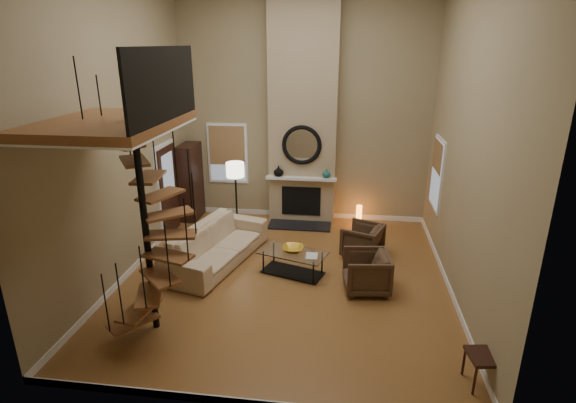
# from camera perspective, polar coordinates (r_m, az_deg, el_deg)

# --- Properties ---
(ground) EXTENTS (6.00, 6.50, 0.01)m
(ground) POSITION_cam_1_polar(r_m,az_deg,el_deg) (8.68, -0.35, -9.67)
(ground) COLOR #A76F35
(ground) RESTS_ON ground
(back_wall) EXTENTS (6.00, 0.02, 5.50)m
(back_wall) POSITION_cam_1_polar(r_m,az_deg,el_deg) (10.91, 2.01, 11.72)
(back_wall) COLOR #998862
(back_wall) RESTS_ON ground
(front_wall) EXTENTS (6.00, 0.02, 5.50)m
(front_wall) POSITION_cam_1_polar(r_m,az_deg,el_deg) (4.62, -5.95, 0.83)
(front_wall) COLOR #998862
(front_wall) RESTS_ON ground
(left_wall) EXTENTS (0.02, 6.50, 5.50)m
(left_wall) POSITION_cam_1_polar(r_m,az_deg,el_deg) (8.65, -20.71, 8.45)
(left_wall) COLOR #998862
(left_wall) RESTS_ON ground
(right_wall) EXTENTS (0.02, 6.50, 5.50)m
(right_wall) POSITION_cam_1_polar(r_m,az_deg,el_deg) (7.89, 21.91, 7.35)
(right_wall) COLOR #998862
(right_wall) RESTS_ON ground
(baseboard_back) EXTENTS (6.00, 0.02, 0.12)m
(baseboard_back) POSITION_cam_1_polar(r_m,az_deg,el_deg) (11.57, 1.85, -1.61)
(baseboard_back) COLOR white
(baseboard_back) RESTS_ON ground
(baseboard_front) EXTENTS (6.00, 0.02, 0.12)m
(baseboard_front) POSITION_cam_1_polar(r_m,az_deg,el_deg) (6.05, -4.96, -24.06)
(baseboard_front) COLOR white
(baseboard_front) RESTS_ON ground
(baseboard_left) EXTENTS (0.02, 6.50, 0.12)m
(baseboard_left) POSITION_cam_1_polar(r_m,az_deg,el_deg) (9.48, -18.72, -7.67)
(baseboard_left) COLOR white
(baseboard_left) RESTS_ON ground
(baseboard_right) EXTENTS (0.02, 6.50, 0.12)m
(baseboard_right) POSITION_cam_1_polar(r_m,az_deg,el_deg) (8.80, 19.64, -9.99)
(baseboard_right) COLOR white
(baseboard_right) RESTS_ON ground
(chimney_breast) EXTENTS (1.60, 0.38, 5.50)m
(chimney_breast) POSITION_cam_1_polar(r_m,az_deg,el_deg) (10.72, 1.90, 11.58)
(chimney_breast) COLOR tan
(chimney_breast) RESTS_ON ground
(hearth) EXTENTS (1.50, 0.60, 0.04)m
(hearth) POSITION_cam_1_polar(r_m,az_deg,el_deg) (10.97, 1.49, -3.05)
(hearth) COLOR black
(hearth) RESTS_ON ground
(firebox) EXTENTS (0.95, 0.02, 0.72)m
(firebox) POSITION_cam_1_polar(r_m,az_deg,el_deg) (11.04, 1.67, 0.06)
(firebox) COLOR black
(firebox) RESTS_ON chimney_breast
(mantel) EXTENTS (1.70, 0.18, 0.06)m
(mantel) POSITION_cam_1_polar(r_m,az_deg,el_deg) (10.78, 1.66, 2.93)
(mantel) COLOR white
(mantel) RESTS_ON chimney_breast
(mirror_frame) EXTENTS (0.94, 0.10, 0.94)m
(mirror_frame) POSITION_cam_1_polar(r_m,az_deg,el_deg) (10.64, 1.74, 7.15)
(mirror_frame) COLOR black
(mirror_frame) RESTS_ON chimney_breast
(mirror_disc) EXTENTS (0.80, 0.01, 0.80)m
(mirror_disc) POSITION_cam_1_polar(r_m,az_deg,el_deg) (10.65, 1.74, 7.16)
(mirror_disc) COLOR white
(mirror_disc) RESTS_ON chimney_breast
(vase_left) EXTENTS (0.24, 0.24, 0.25)m
(vase_left) POSITION_cam_1_polar(r_m,az_deg,el_deg) (10.85, -1.21, 3.88)
(vase_left) COLOR black
(vase_left) RESTS_ON mantel
(vase_right) EXTENTS (0.20, 0.20, 0.21)m
(vase_right) POSITION_cam_1_polar(r_m,az_deg,el_deg) (10.74, 4.88, 3.55)
(vase_right) COLOR #17524D
(vase_right) RESTS_ON mantel
(window_back) EXTENTS (1.02, 0.06, 1.52)m
(window_back) POSITION_cam_1_polar(r_m,az_deg,el_deg) (11.42, -7.66, 6.16)
(window_back) COLOR white
(window_back) RESTS_ON back_wall
(window_right) EXTENTS (0.06, 1.02, 1.52)m
(window_right) POSITION_cam_1_polar(r_m,az_deg,el_deg) (10.04, 18.37, 3.50)
(window_right) COLOR white
(window_right) RESTS_ON right_wall
(entry_door) EXTENTS (0.10, 1.05, 2.16)m
(entry_door) POSITION_cam_1_polar(r_m,az_deg,el_deg) (10.61, -15.00, 1.41)
(entry_door) COLOR white
(entry_door) RESTS_ON ground
(loft) EXTENTS (1.70, 2.20, 1.09)m
(loft) POSITION_cam_1_polar(r_m,az_deg,el_deg) (6.56, -20.97, 9.58)
(loft) COLOR brown
(loft) RESTS_ON left_wall
(spiral_stair) EXTENTS (1.47, 1.47, 4.06)m
(spiral_stair) POSITION_cam_1_polar(r_m,az_deg,el_deg) (6.83, -17.53, -2.40)
(spiral_stair) COLOR black
(spiral_stair) RESTS_ON ground
(hutch) EXTENTS (0.40, 0.84, 1.88)m
(hutch) POSITION_cam_1_polar(r_m,az_deg,el_deg) (11.48, -12.23, 2.47)
(hutch) COLOR black
(hutch) RESTS_ON ground
(sofa) EXTENTS (1.66, 2.81, 0.77)m
(sofa) POSITION_cam_1_polar(r_m,az_deg,el_deg) (9.21, -9.00, -5.31)
(sofa) COLOR #CAB08C
(sofa) RESTS_ON ground
(armchair_near) EXTENTS (0.98, 0.96, 0.69)m
(armchair_near) POSITION_cam_1_polar(r_m,az_deg,el_deg) (9.45, 9.81, -4.98)
(armchair_near) COLOR #4A3322
(armchair_near) RESTS_ON ground
(armchair_far) EXTENTS (0.89, 0.87, 0.73)m
(armchair_far) POSITION_cam_1_polar(r_m,az_deg,el_deg) (8.26, 10.41, -8.78)
(armchair_far) COLOR #4A3322
(armchair_far) RESTS_ON ground
(coffee_table) EXTENTS (1.40, 0.99, 0.46)m
(coffee_table) POSITION_cam_1_polar(r_m,az_deg,el_deg) (8.70, 0.59, -7.43)
(coffee_table) COLOR silver
(coffee_table) RESTS_ON ground
(bowl) EXTENTS (0.41, 0.41, 0.10)m
(bowl) POSITION_cam_1_polar(r_m,az_deg,el_deg) (8.65, 0.64, -6.02)
(bowl) COLOR gold
(bowl) RESTS_ON coffee_table
(book) EXTENTS (0.23, 0.30, 0.03)m
(book) POSITION_cam_1_polar(r_m,az_deg,el_deg) (8.45, 2.84, -6.94)
(book) COLOR gray
(book) RESTS_ON coffee_table
(floor_lamp) EXTENTS (0.40, 0.40, 1.71)m
(floor_lamp) POSITION_cam_1_polar(r_m,az_deg,el_deg) (10.14, -6.68, 3.28)
(floor_lamp) COLOR black
(floor_lamp) RESTS_ON ground
(accent_lamp) EXTENTS (0.14, 0.14, 0.49)m
(accent_lamp) POSITION_cam_1_polar(r_m,az_deg,el_deg) (11.11, 8.97, -1.70)
(accent_lamp) COLOR orange
(accent_lamp) RESTS_ON ground
(side_chair) EXTENTS (0.49, 0.47, 0.94)m
(side_chair) POSITION_cam_1_polar(r_m,az_deg,el_deg) (6.56, 24.56, -16.82)
(side_chair) COLOR black
(side_chair) RESTS_ON ground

